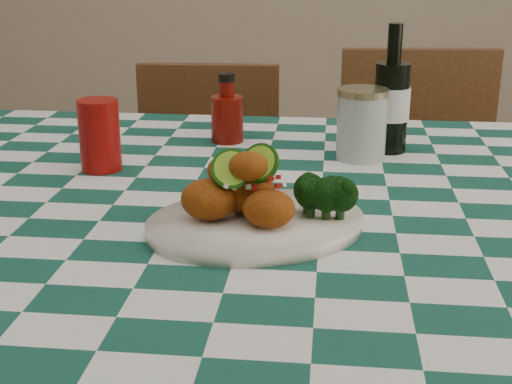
# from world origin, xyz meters

# --- Properties ---
(plate) EXTENTS (0.37, 0.34, 0.02)m
(plate) POSITION_xyz_m (0.02, -0.14, 0.80)
(plate) COLOR white
(plate) RESTS_ON dining_table
(fried_chicken_pile) EXTENTS (0.14, 0.11, 0.09)m
(fried_chicken_pile) POSITION_xyz_m (0.01, -0.14, 0.85)
(fried_chicken_pile) COLOR #94420E
(fried_chicken_pile) RESTS_ON plate
(broccoli_side) EXTENTS (0.08, 0.08, 0.06)m
(broccoli_side) POSITION_xyz_m (0.10, -0.13, 0.83)
(broccoli_side) COLOR black
(broccoli_side) RESTS_ON plate
(red_tumbler) EXTENTS (0.08, 0.08, 0.12)m
(red_tumbler) POSITION_xyz_m (-0.27, 0.10, 0.85)
(red_tumbler) COLOR #8A0907
(red_tumbler) RESTS_ON dining_table
(ketchup_bottle) EXTENTS (0.07, 0.07, 0.13)m
(ketchup_bottle) POSITION_xyz_m (-0.09, 0.30, 0.85)
(ketchup_bottle) COLOR #710D05
(ketchup_bottle) RESTS_ON dining_table
(mason_jar) EXTENTS (0.09, 0.09, 0.13)m
(mason_jar) POSITION_xyz_m (0.17, 0.22, 0.85)
(mason_jar) COLOR #B2BCBA
(mason_jar) RESTS_ON dining_table
(beer_bottle) EXTENTS (0.08, 0.08, 0.23)m
(beer_bottle) POSITION_xyz_m (0.22, 0.27, 0.90)
(beer_bottle) COLOR black
(beer_bottle) RESTS_ON dining_table
(wooden_chair_left) EXTENTS (0.41, 0.42, 0.84)m
(wooden_chair_left) POSITION_xyz_m (-0.21, 0.69, 0.42)
(wooden_chair_left) COLOR #472814
(wooden_chair_left) RESTS_ON ground
(wooden_chair_right) EXTENTS (0.45, 0.46, 0.89)m
(wooden_chair_right) POSITION_xyz_m (0.36, 0.67, 0.45)
(wooden_chair_right) COLOR #472814
(wooden_chair_right) RESTS_ON ground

